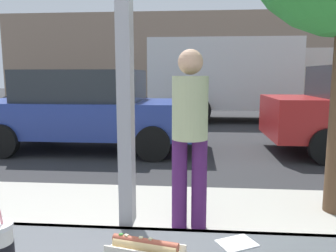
% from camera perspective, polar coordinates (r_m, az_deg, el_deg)
% --- Properties ---
extents(ground_plane, '(60.00, 60.00, 0.00)m').
position_cam_1_polar(ground_plane, '(9.24, 3.18, -0.95)').
color(ground_plane, '#2D2D30').
extents(sidewalk_strip, '(16.00, 2.80, 0.12)m').
position_cam_1_polar(sidewalk_strip, '(3.09, -0.50, -19.66)').
color(sidewalk_strip, '#B2ADA3').
rests_on(sidewalk_strip, ground).
extents(building_facade_far, '(28.00, 1.20, 5.96)m').
position_cam_1_polar(building_facade_far, '(24.65, 4.31, 11.91)').
color(building_facade_far, gray).
rests_on(building_facade_far, ground).
extents(hotdog_tray_near, '(0.26, 0.14, 0.05)m').
position_cam_1_polar(hotdog_tray_near, '(1.12, -3.89, -19.77)').
color(hotdog_tray_near, beige).
rests_on(hotdog_tray_near, window_counter).
extents(napkin_wrapper, '(0.15, 0.14, 0.00)m').
position_cam_1_polar(napkin_wrapper, '(1.20, 11.61, -18.93)').
color(napkin_wrapper, white).
rests_on(napkin_wrapper, window_counter).
extents(parked_car_blue, '(4.56, 1.97, 1.63)m').
position_cam_1_polar(parked_car_blue, '(7.11, -13.39, 2.79)').
color(parked_car_blue, '#283D93').
rests_on(parked_car_blue, ground).
extents(box_truck, '(6.52, 2.44, 2.70)m').
position_cam_1_polar(box_truck, '(11.70, 12.97, 8.25)').
color(box_truck, silver).
rests_on(box_truck, ground).
extents(pedestrian, '(0.32, 0.32, 1.63)m').
position_cam_1_polar(pedestrian, '(2.99, 3.72, -0.46)').
color(pedestrian, '#431B54').
rests_on(pedestrian, sidewalk_strip).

